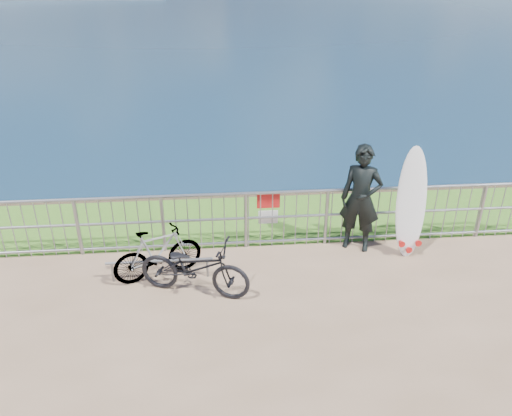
{
  "coord_description": "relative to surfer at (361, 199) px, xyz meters",
  "views": [
    {
      "loc": [
        -1.03,
        -6.49,
        4.77
      ],
      "look_at": [
        -0.35,
        1.2,
        1.0
      ],
      "focal_mm": 35.0,
      "sensor_mm": 36.0,
      "label": 1
    }
  ],
  "objects": [
    {
      "name": "bicycle_near",
      "position": [
        -2.97,
        -1.19,
        -0.52
      ],
      "size": [
        1.92,
        1.19,
        0.95
      ],
      "primitive_type": "imported",
      "rotation": [
        0.0,
        0.0,
        1.24
      ],
      "color": "black",
      "rests_on": "ground"
    },
    {
      "name": "surfboard",
      "position": [
        0.84,
        -0.25,
        -0.07
      ],
      "size": [
        0.59,
        0.54,
        2.0
      ],
      "color": "white",
      "rests_on": "ground"
    },
    {
      "name": "railing",
      "position": [
        -1.54,
        0.19,
        -0.42
      ],
      "size": [
        10.06,
        0.1,
        1.13
      ],
      "color": "gray",
      "rests_on": "ground"
    },
    {
      "name": "grass_strip",
      "position": [
        -1.56,
        1.29,
        -0.99
      ],
      "size": [
        120.0,
        120.0,
        0.0
      ],
      "primitive_type": "plane",
      "color": "#3A721F",
      "rests_on": "ground"
    },
    {
      "name": "bicycle_far",
      "position": [
        -3.59,
        -0.66,
        -0.54
      ],
      "size": [
        1.56,
        0.97,
        0.91
      ],
      "primitive_type": "imported",
      "rotation": [
        0.0,
        0.0,
        1.96
      ],
      "color": "black",
      "rests_on": "ground"
    },
    {
      "name": "seascape",
      "position": [
        -45.31,
        146.07,
        -5.03
      ],
      "size": [
        260.0,
        260.0,
        5.0
      ],
      "color": "brown",
      "rests_on": "ground"
    },
    {
      "name": "surfer",
      "position": [
        0.0,
        0.0,
        0.0
      ],
      "size": [
        0.86,
        0.74,
        2.0
      ],
      "primitive_type": "imported",
      "rotation": [
        0.0,
        0.0,
        -0.43
      ],
      "color": "black",
      "rests_on": "ground"
    },
    {
      "name": "bike_rack",
      "position": [
        -3.57,
        -0.74,
        -0.69
      ],
      "size": [
        1.77,
        0.05,
        0.37
      ],
      "color": "gray",
      "rests_on": "ground"
    }
  ]
}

